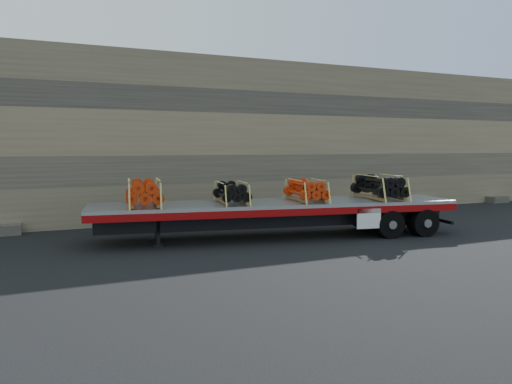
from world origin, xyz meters
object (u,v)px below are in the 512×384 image
(bundle_rear, at_px, (379,187))
(bundle_midrear, at_px, (306,191))
(bundle_midfront, at_px, (231,193))
(trailer, at_px, (276,220))
(bundle_front, at_px, (144,193))

(bundle_rear, bearing_deg, bundle_midrear, 180.00)
(bundle_midfront, xyz_separation_m, bundle_midrear, (2.63, -0.47, 0.02))
(bundle_midrear, relative_size, bundle_rear, 0.87)
(bundle_midfront, relative_size, bundle_rear, 0.82)
(trailer, xyz_separation_m, bundle_midfront, (-1.56, 0.28, 0.97))
(bundle_midfront, bearing_deg, bundle_rear, 0.00)
(bundle_midrear, bearing_deg, bundle_rear, -0.00)
(bundle_front, relative_size, bundle_rear, 0.97)
(trailer, bearing_deg, bundle_midrear, -0.00)
(bundle_midfront, height_order, bundle_midrear, bundle_midrear)
(bundle_midfront, relative_size, bundle_midrear, 0.94)
(bundle_front, distance_m, bundle_midrear, 5.55)
(bundle_midfront, bearing_deg, bundle_midrear, 0.00)
(trailer, relative_size, bundle_midfront, 6.60)
(trailer, height_order, bundle_midrear, bundle_midrear)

